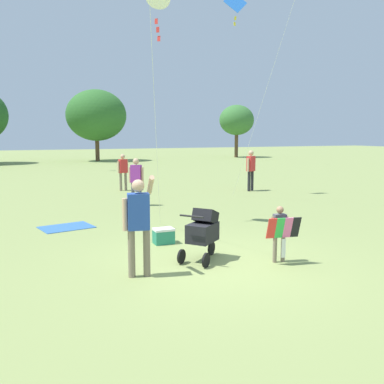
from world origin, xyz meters
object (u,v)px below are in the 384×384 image
child_with_butterfly_kite (280,229)px  picnic_blanket (66,227)px  kite_adult_black (158,1)px  kite_orange_delta (238,11)px  person_red_shirt (123,169)px  person_adult_flyer (139,219)px  person_couple_left (251,167)px  cooler_box (164,236)px  stroller (203,230)px  person_sitting_far (136,178)px

child_with_butterfly_kite → picnic_blanket: child_with_butterfly_kite is taller
kite_adult_black → kite_orange_delta: bearing=41.6°
picnic_blanket → person_red_shirt: bearing=64.9°
kite_adult_black → kite_orange_delta: 6.01m
picnic_blanket → person_adult_flyer: bearing=-80.7°
child_with_butterfly_kite → person_adult_flyer: 2.75m
person_couple_left → person_adult_flyer: bearing=-129.7°
kite_adult_black → picnic_blanket: (-2.41, 0.59, -5.80)m
person_adult_flyer → kite_adult_black: kite_adult_black is taller
picnic_blanket → cooler_box: (1.85, -2.54, 0.17)m
stroller → kite_adult_black: (0.26, 3.46, 5.20)m
person_adult_flyer → person_red_shirt: person_adult_flyer is taller
person_couple_left → cooler_box: 9.47m
child_with_butterfly_kite → person_red_shirt: person_red_shirt is taller
kite_adult_black → person_red_shirt: size_ratio=3.88×
kite_adult_black → person_sitting_far: size_ratio=3.76×
person_adult_flyer → person_red_shirt: bearing=78.0°
stroller → person_sitting_far: 6.69m
person_sitting_far → person_couple_left: person_couple_left is taller
kite_orange_delta → child_with_butterfly_kite: bearing=-112.6°
kite_orange_delta → person_sitting_far: 7.37m
child_with_butterfly_kite → stroller: (-1.30, 0.71, -0.05)m
person_red_shirt → person_adult_flyer: bearing=-102.0°
kite_orange_delta → cooler_box: (-4.97, -5.87, -6.81)m
stroller → picnic_blanket: stroller is taller
cooler_box → kite_adult_black: bearing=73.9°
kite_orange_delta → person_couple_left: kite_orange_delta is taller
person_red_shirt → person_couple_left: bearing=-23.5°
cooler_box → child_with_butterfly_kite: bearing=-54.0°
stroller → kite_orange_delta: bearing=57.7°
person_adult_flyer → person_sitting_far: 7.37m
stroller → person_couple_left: 10.42m
child_with_butterfly_kite → picnic_blanket: 5.91m
kite_orange_delta → picnic_blanket: kite_orange_delta is taller
stroller → person_couple_left: person_couple_left is taller
person_couple_left → cooler_box: (-6.32, -6.99, -0.85)m
kite_orange_delta → cooler_box: bearing=-130.2°
child_with_butterfly_kite → person_couple_left: person_couple_left is taller
person_couple_left → cooler_box: bearing=-132.1°
person_adult_flyer → stroller: person_adult_flyer is taller
child_with_butterfly_kite → person_sitting_far: bearing=96.4°
child_with_butterfly_kite → picnic_blanket: bearing=126.0°
person_adult_flyer → cooler_box: size_ratio=3.96×
stroller → person_adult_flyer: bearing=-161.9°
stroller → kite_orange_delta: kite_orange_delta is taller
kite_orange_delta → person_couple_left: bearing=39.6°
kite_orange_delta → picnic_blanket: (-6.82, -3.33, -6.97)m
person_sitting_far → stroller: bearing=-94.0°
picnic_blanket → kite_orange_delta: bearing=26.0°
person_adult_flyer → person_sitting_far: bearing=75.2°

